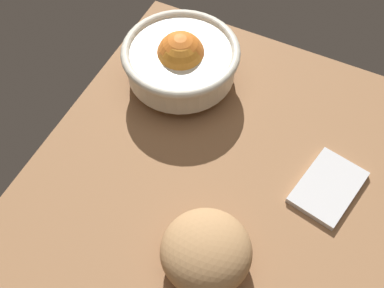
% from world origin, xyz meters
% --- Properties ---
extents(ground_plane, '(0.76, 0.61, 0.03)m').
position_xyz_m(ground_plane, '(0.00, 0.00, -0.01)').
color(ground_plane, '#966843').
extents(fruit_bowl, '(0.22, 0.22, 0.11)m').
position_xyz_m(fruit_bowl, '(-0.20, -0.15, 0.06)').
color(fruit_bowl, silver).
rests_on(fruit_bowl, ground).
extents(bread_loaf, '(0.16, 0.16, 0.08)m').
position_xyz_m(bread_loaf, '(0.11, 0.04, 0.04)').
color(bread_loaf, tan).
rests_on(bread_loaf, ground).
extents(napkin_folded, '(0.14, 0.11, 0.01)m').
position_xyz_m(napkin_folded, '(-0.09, 0.17, 0.01)').
color(napkin_folded, silver).
rests_on(napkin_folded, ground).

